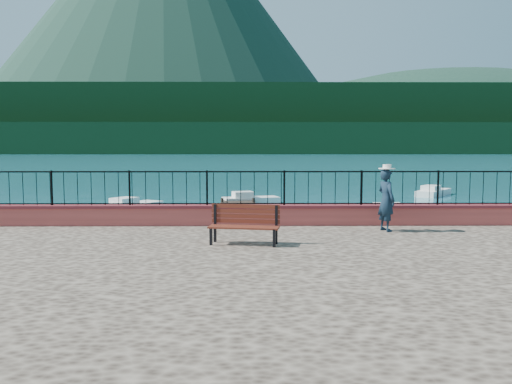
{
  "coord_description": "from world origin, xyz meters",
  "views": [
    {
      "loc": [
        -1.26,
        -10.44,
        3.39
      ],
      "look_at": [
        -1.12,
        2.0,
        2.3
      ],
      "focal_mm": 35.0,
      "sensor_mm": 36.0,
      "label": 1
    }
  ],
  "objects_px": {
    "park_bench": "(244,232)",
    "boat_1": "(400,225)",
    "boat_2": "(400,211)",
    "boat_4": "(251,197)",
    "boat_5": "(434,190)",
    "boat_0": "(152,218)",
    "boat_3": "(132,204)",
    "person": "(386,200)"
  },
  "relations": [
    {
      "from": "boat_0",
      "to": "boat_4",
      "type": "relative_size",
      "value": 1.16
    },
    {
      "from": "park_bench",
      "to": "boat_3",
      "type": "xyz_separation_m",
      "value": [
        -6.29,
        15.63,
        -1.07
      ]
    },
    {
      "from": "person",
      "to": "boat_1",
      "type": "bearing_deg",
      "value": -40.54
    },
    {
      "from": "person",
      "to": "boat_2",
      "type": "height_order",
      "value": "person"
    },
    {
      "from": "boat_5",
      "to": "boat_0",
      "type": "bearing_deg",
      "value": 166.81
    },
    {
      "from": "boat_2",
      "to": "boat_5",
      "type": "xyz_separation_m",
      "value": [
        6.01,
        12.01,
        0.0
      ]
    },
    {
      "from": "person",
      "to": "boat_3",
      "type": "height_order",
      "value": "person"
    },
    {
      "from": "person",
      "to": "boat_5",
      "type": "xyz_separation_m",
      "value": [
        9.57,
        22.48,
        -1.63
      ]
    },
    {
      "from": "boat_0",
      "to": "boat_2",
      "type": "bearing_deg",
      "value": -24.25
    },
    {
      "from": "boat_2",
      "to": "boat_1",
      "type": "bearing_deg",
      "value": -108.96
    },
    {
      "from": "boat_0",
      "to": "boat_3",
      "type": "relative_size",
      "value": 1.09
    },
    {
      "from": "boat_0",
      "to": "boat_1",
      "type": "distance_m",
      "value": 10.23
    },
    {
      "from": "boat_2",
      "to": "boat_3",
      "type": "xyz_separation_m",
      "value": [
        -13.59,
        3.37,
        0.0
      ]
    },
    {
      "from": "park_bench",
      "to": "boat_2",
      "type": "bearing_deg",
      "value": 69.16
    },
    {
      "from": "boat_5",
      "to": "boat_3",
      "type": "bearing_deg",
      "value": 150.97
    },
    {
      "from": "person",
      "to": "boat_5",
      "type": "height_order",
      "value": "person"
    },
    {
      "from": "boat_2",
      "to": "boat_4",
      "type": "height_order",
      "value": "same"
    },
    {
      "from": "boat_1",
      "to": "boat_5",
      "type": "bearing_deg",
      "value": 62.13
    },
    {
      "from": "park_bench",
      "to": "boat_5",
      "type": "relative_size",
      "value": 0.39
    },
    {
      "from": "person",
      "to": "boat_3",
      "type": "distance_m",
      "value": 17.17
    },
    {
      "from": "park_bench",
      "to": "person",
      "type": "distance_m",
      "value": 4.18
    },
    {
      "from": "park_bench",
      "to": "boat_3",
      "type": "distance_m",
      "value": 16.88
    },
    {
      "from": "boat_2",
      "to": "boat_4",
      "type": "relative_size",
      "value": 1.1
    },
    {
      "from": "boat_1",
      "to": "boat_0",
      "type": "bearing_deg",
      "value": 165.51
    },
    {
      "from": "park_bench",
      "to": "boat_1",
      "type": "bearing_deg",
      "value": 62.97
    },
    {
      "from": "boat_3",
      "to": "boat_4",
      "type": "height_order",
      "value": "same"
    },
    {
      "from": "boat_5",
      "to": "boat_4",
      "type": "bearing_deg",
      "value": 149.17
    },
    {
      "from": "park_bench",
      "to": "boat_1",
      "type": "xyz_separation_m",
      "value": [
        6.0,
        7.98,
        -1.07
      ]
    },
    {
      "from": "boat_4",
      "to": "boat_5",
      "type": "distance_m",
      "value": 14.17
    },
    {
      "from": "boat_0",
      "to": "boat_5",
      "type": "height_order",
      "value": "same"
    },
    {
      "from": "boat_2",
      "to": "boat_5",
      "type": "relative_size",
      "value": 0.88
    },
    {
      "from": "person",
      "to": "boat_3",
      "type": "bearing_deg",
      "value": 15.5
    },
    {
      "from": "boat_5",
      "to": "person",
      "type": "bearing_deg",
      "value": -165.89
    },
    {
      "from": "park_bench",
      "to": "boat_3",
      "type": "relative_size",
      "value": 0.46
    },
    {
      "from": "boat_1",
      "to": "boat_4",
      "type": "distance_m",
      "value": 12.44
    },
    {
      "from": "boat_4",
      "to": "boat_3",
      "type": "bearing_deg",
      "value": -168.42
    },
    {
      "from": "boat_1",
      "to": "boat_5",
      "type": "xyz_separation_m",
      "value": [
        7.31,
        16.3,
        0.0
      ]
    },
    {
      "from": "boat_2",
      "to": "boat_5",
      "type": "height_order",
      "value": "same"
    },
    {
      "from": "boat_0",
      "to": "boat_4",
      "type": "height_order",
      "value": "same"
    },
    {
      "from": "person",
      "to": "boat_1",
      "type": "height_order",
      "value": "person"
    },
    {
      "from": "person",
      "to": "boat_0",
      "type": "bearing_deg",
      "value": 23.47
    },
    {
      "from": "boat_4",
      "to": "boat_0",
      "type": "bearing_deg",
      "value": -130.66
    }
  ]
}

